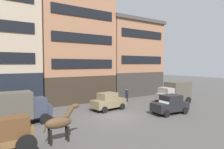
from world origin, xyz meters
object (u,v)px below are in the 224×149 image
cargo_wagon (6,133)px  pedestrian_officer (127,94)px  delivery_truck_far (21,107)px  sedan_parked_curb (170,104)px  delivery_truck_near (174,92)px  sedan_light (108,101)px  draft_horse (60,122)px

cargo_wagon → pedestrian_officer: bearing=28.9°
delivery_truck_far → pedestrian_officer: (13.02, 2.71, -0.44)m
delivery_truck_far → sedan_parked_curb: delivery_truck_far is taller
delivery_truck_near → sedan_parked_curb: bearing=-145.9°
delivery_truck_near → sedan_light: 8.72m
cargo_wagon → sedan_light: (10.19, 5.60, -0.23)m
delivery_truck_far → cargo_wagon: bearing=-107.0°
cargo_wagon → pedestrian_officer: cargo_wagon is taller
cargo_wagon → delivery_truck_near: delivery_truck_near is taller
cargo_wagon → sedan_parked_curb: (14.24, 0.85, -0.23)m
delivery_truck_near → delivery_truck_far: same height
sedan_parked_curb → pedestrian_officer: 7.26m
sedan_light → sedan_parked_curb: size_ratio=1.00×
draft_horse → sedan_light: size_ratio=0.61×
delivery_truck_far → sedan_light: size_ratio=1.15×
delivery_truck_near → delivery_truck_far: bearing=175.0°
cargo_wagon → sedan_light: size_ratio=0.76×
draft_horse → delivery_truck_far: bearing=103.6°
delivery_truck_near → delivery_truck_far: (-17.08, 1.50, 0.00)m
delivery_truck_far → sedan_light: bearing=1.4°
sedan_light → pedestrian_officer: 5.13m
cargo_wagon → delivery_truck_near: bearing=11.7°
sedan_light → sedan_parked_curb: 6.24m
delivery_truck_far → pedestrian_officer: bearing=11.8°
delivery_truck_near → pedestrian_officer: bearing=134.0°
pedestrian_officer → draft_horse: bearing=-145.3°
sedan_light → pedestrian_officer: bearing=29.2°
sedan_parked_curb → cargo_wagon: bearing=-176.6°
sedan_light → sedan_parked_curb: same height
sedan_light → sedan_parked_curb: bearing=-49.5°
cargo_wagon → delivery_truck_far: 5.64m
draft_horse → delivery_truck_near: size_ratio=0.52×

